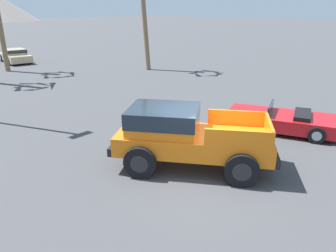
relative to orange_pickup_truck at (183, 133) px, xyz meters
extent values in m
plane|color=#424244|center=(0.09, -0.65, -1.04)|extent=(320.00, 320.00, 0.00)
cube|color=orange|center=(0.17, -0.28, -0.24)|extent=(3.90, 4.82, 0.56)
cube|color=orange|center=(-0.29, 0.50, 0.40)|extent=(2.48, 2.58, 0.73)
cube|color=#1E2833|center=(-0.29, 0.50, 0.53)|extent=(2.53, 2.63, 0.46)
cube|color=orange|center=(0.05, -1.82, 0.28)|extent=(0.99, 1.59, 0.48)
cube|color=orange|center=(1.57, -0.91, 0.28)|extent=(0.99, 1.59, 0.48)
cube|color=orange|center=(1.25, -2.10, 0.28)|extent=(1.57, 0.98, 0.48)
cube|color=black|center=(-1.01, 1.70, -0.40)|extent=(1.65, 1.07, 0.24)
cube|color=black|center=(1.34, -2.26, -0.40)|extent=(1.65, 1.07, 0.24)
cylinder|color=black|center=(-1.37, 0.43, -0.58)|extent=(0.72, 0.95, 0.94)
cylinder|color=#232326|center=(-1.37, 0.43, -0.58)|extent=(0.52, 0.60, 0.51)
cylinder|color=black|center=(0.27, 1.41, -0.58)|extent=(0.72, 0.95, 0.94)
cylinder|color=#232326|center=(0.27, 1.41, -0.58)|extent=(0.52, 0.60, 0.51)
cylinder|color=black|center=(0.06, -1.97, -0.58)|extent=(0.72, 0.95, 0.94)
cylinder|color=#232326|center=(0.06, -1.97, -0.58)|extent=(0.52, 0.60, 0.51)
cylinder|color=black|center=(1.70, -0.99, -0.58)|extent=(0.72, 0.95, 0.94)
cylinder|color=#232326|center=(1.70, -0.99, -0.58)|extent=(0.52, 0.60, 0.51)
cube|color=#B21419|center=(4.90, -1.08, -0.63)|extent=(2.94, 4.49, 0.50)
cube|color=#1E2833|center=(4.76, -0.64, -0.18)|extent=(1.48, 0.51, 0.39)
cube|color=black|center=(5.11, -1.77, -0.30)|extent=(1.55, 0.98, 0.16)
cylinder|color=black|center=(3.69, -0.11, -0.74)|extent=(0.39, 0.65, 0.61)
cylinder|color=#9E9EA3|center=(3.69, -0.11, -0.74)|extent=(0.32, 0.39, 0.34)
cylinder|color=black|center=(5.34, 0.40, -0.74)|extent=(0.39, 0.65, 0.61)
cylinder|color=#9E9EA3|center=(5.34, 0.40, -0.74)|extent=(0.32, 0.39, 0.34)
cylinder|color=black|center=(4.45, -2.56, -0.74)|extent=(0.39, 0.65, 0.61)
cylinder|color=#9E9EA3|center=(4.45, -2.56, -0.74)|extent=(0.32, 0.39, 0.34)
cylinder|color=black|center=(6.10, -2.05, -0.74)|extent=(0.39, 0.65, 0.61)
cylinder|color=#9E9EA3|center=(6.10, -2.05, -0.74)|extent=(0.32, 0.39, 0.34)
cube|color=tan|center=(6.41, 23.91, -0.59)|extent=(2.64, 4.68, 0.57)
cube|color=tan|center=(6.39, 23.80, -0.08)|extent=(1.92, 2.13, 0.45)
cube|color=#1E2833|center=(6.39, 23.80, -0.03)|extent=(1.96, 2.17, 0.27)
cylinder|color=black|center=(5.85, 25.42, -0.74)|extent=(0.34, 0.64, 0.61)
cylinder|color=#9E9EA3|center=(5.85, 25.42, -0.74)|extent=(0.30, 0.37, 0.33)
cylinder|color=black|center=(7.53, 25.07, -0.74)|extent=(0.34, 0.64, 0.61)
cylinder|color=#9E9EA3|center=(7.53, 25.07, -0.74)|extent=(0.30, 0.37, 0.33)
cylinder|color=black|center=(5.30, 22.75, -0.74)|extent=(0.34, 0.64, 0.61)
cylinder|color=#9E9EA3|center=(5.30, 22.75, -0.74)|extent=(0.30, 0.37, 0.33)
cylinder|color=black|center=(6.98, 22.40, -0.74)|extent=(0.34, 0.64, 0.61)
cylinder|color=#9E9EA3|center=(6.98, 22.40, -0.74)|extent=(0.30, 0.37, 0.33)
cylinder|color=brown|center=(11.48, 12.74, 3.07)|extent=(0.36, 1.06, 8.23)
camera|label=1|loc=(-7.19, -5.55, 3.49)|focal=35.00mm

